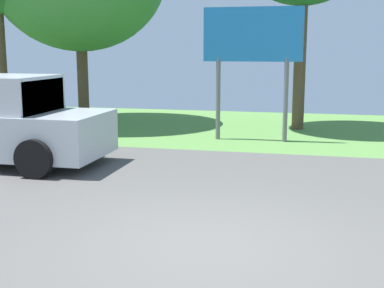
{
  "coord_description": "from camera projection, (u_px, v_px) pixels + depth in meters",
  "views": [
    {
      "loc": [
        1.21,
        -6.03,
        2.44
      ],
      "look_at": [
        -0.44,
        1.0,
        1.1
      ],
      "focal_mm": 48.32,
      "sensor_mm": 36.0,
      "label": 1
    }
  ],
  "objects": [
    {
      "name": "ground_plane",
      "position": [
        240.0,
        188.0,
        9.32
      ],
      "size": [
        40.0,
        22.0,
        0.2
      ],
      "color": "#565451"
    },
    {
      "name": "roadside_billboard",
      "position": [
        253.0,
        44.0,
        13.46
      ],
      "size": [
        2.6,
        0.12,
        3.5
      ],
      "color": "slate",
      "rests_on": "ground_plane"
    }
  ]
}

